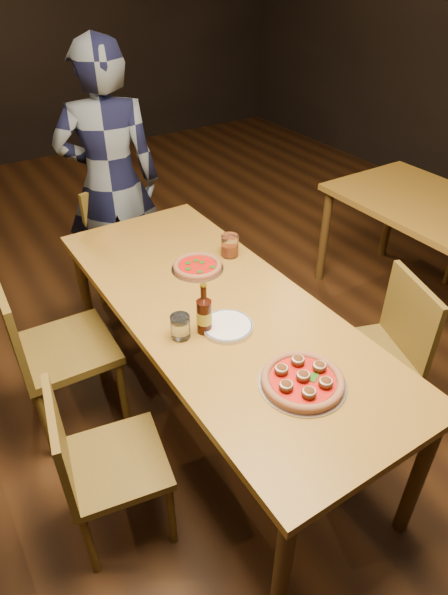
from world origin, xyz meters
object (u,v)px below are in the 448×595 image
plate_stack (227,326)px  water_glass (180,327)px  chair_main_sw (65,348)px  pizza_meatball (303,380)px  pizza_margherita (198,266)px  beer_bottle (204,315)px  diner (111,184)px  chair_main_e (366,356)px  chair_end (132,249)px  table_main (218,317)px  chair_main_nw (116,462)px  amber_glass (230,246)px

plate_stack → water_glass: bearing=162.3°
chair_main_sw → pizza_meatball: bearing=-146.3°
pizza_margherita → beer_bottle: beer_bottle is taller
plate_stack → diner: size_ratio=0.13×
chair_main_e → beer_bottle: beer_bottle is taller
diner → chair_end: bearing=125.4°
chair_main_e → pizza_meatball: size_ratio=2.68×
chair_main_sw → chair_main_e: size_ratio=1.09×
table_main → chair_main_nw: chair_main_nw is taller
chair_end → pizza_margherita: (-0.00, -0.88, 0.34)m
diner → water_glass: bearing=97.4°
chair_end → amber_glass: 0.96m
plate_stack → amber_glass: (0.34, 0.50, 0.05)m
chair_main_sw → diner: bearing=-33.8°
chair_end → diner: 0.44m
beer_bottle → water_glass: size_ratio=2.25×
chair_main_e → chair_end: bearing=-142.3°
chair_main_sw → beer_bottle: 0.80m
table_main → chair_end: chair_end is taller
chair_main_nw → amber_glass: 1.18m
chair_main_nw → chair_end: chair_end is taller
water_glass → diner: bearing=78.6°
table_main → diner: bearing=88.3°
pizza_margherita → pizza_meatball: bearing=-94.8°
water_glass → table_main: bearing=22.9°
pizza_margherita → chair_main_sw: bearing=170.9°
chair_main_nw → beer_bottle: 0.67m
chair_main_e → plate_stack: 0.77m
water_glass → beer_bottle: bearing=-13.1°
amber_glass → diner: 1.01m
water_glass → chair_main_sw: bearing=125.2°
beer_bottle → amber_glass: size_ratio=2.01×
chair_main_sw → chair_end: bearing=-39.3°
chair_main_sw → water_glass: size_ratio=9.35×
pizza_margherita → water_glass: size_ratio=2.55×
chair_main_nw → diner: (0.69, 1.59, 0.44)m
table_main → chair_main_nw: size_ratio=2.44×
plate_stack → chair_main_sw: bearing=133.8°
chair_main_e → plate_stack: bearing=-89.1°
pizza_meatball → water_glass: 0.54m
chair_main_nw → chair_main_e: size_ratio=0.94×
table_main → pizza_meatball: (-0.00, -0.58, 0.09)m
chair_end → plate_stack: 1.40m
chair_main_nw → amber_glass: amber_glass is taller
chair_main_sw → pizza_margherita: bearing=-96.8°
beer_bottle → amber_glass: (0.43, 0.46, -0.03)m
water_glass → chair_end: bearing=76.1°
table_main → amber_glass: 0.46m
chair_main_sw → amber_glass: 0.96m
pizza_margherita → water_glass: (-0.32, -0.41, 0.03)m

